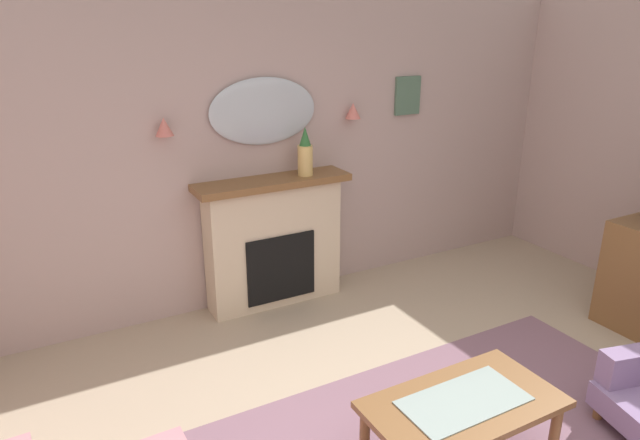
# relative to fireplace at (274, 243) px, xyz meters

# --- Properties ---
(wall_back) EXTENTS (6.91, 0.10, 2.72)m
(wall_back) POSITION_rel_fireplace_xyz_m (0.22, 0.22, 0.79)
(wall_back) COLOR #B29993
(wall_back) RESTS_ON ground
(fireplace) EXTENTS (1.36, 0.36, 1.16)m
(fireplace) POSITION_rel_fireplace_xyz_m (0.00, 0.00, 0.00)
(fireplace) COLOR beige
(fireplace) RESTS_ON ground
(mantel_vase_left) EXTENTS (0.13, 0.13, 0.42)m
(mantel_vase_left) POSITION_rel_fireplace_xyz_m (0.30, -0.03, 0.77)
(mantel_vase_left) COLOR tan
(mantel_vase_left) RESTS_ON fireplace
(wall_mirror) EXTENTS (0.96, 0.06, 0.56)m
(wall_mirror) POSITION_rel_fireplace_xyz_m (0.00, 0.14, 1.14)
(wall_mirror) COLOR #B2BCC6
(wall_sconce_left) EXTENTS (0.14, 0.14, 0.14)m
(wall_sconce_left) POSITION_rel_fireplace_xyz_m (-0.85, 0.09, 1.09)
(wall_sconce_left) COLOR #D17066
(wall_sconce_right) EXTENTS (0.14, 0.14, 0.14)m
(wall_sconce_right) POSITION_rel_fireplace_xyz_m (0.85, 0.09, 1.09)
(wall_sconce_right) COLOR #D17066
(framed_picture) EXTENTS (0.28, 0.03, 0.36)m
(framed_picture) POSITION_rel_fireplace_xyz_m (1.50, 0.15, 1.18)
(framed_picture) COLOR #4C6B56
(coffee_table) EXTENTS (1.10, 0.60, 0.45)m
(coffee_table) POSITION_rel_fireplace_xyz_m (0.08, -2.35, -0.19)
(coffee_table) COLOR brown
(coffee_table) RESTS_ON ground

